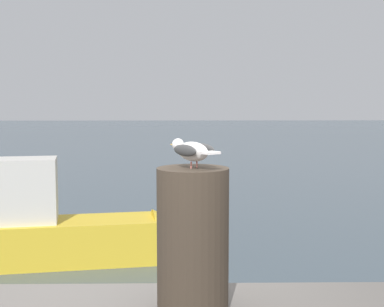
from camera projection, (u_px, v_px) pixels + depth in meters
mooring_post at (193, 240)px, 2.99m from camera, size 0.38×0.38×0.76m
seagull at (192, 150)px, 2.95m from camera, size 0.27×0.35×0.14m
boat_yellow at (68, 229)px, 8.98m from camera, size 4.18×1.57×1.71m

